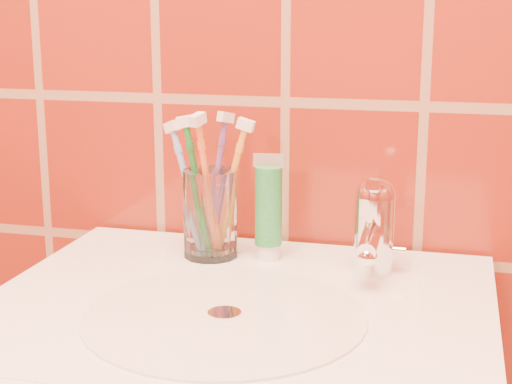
# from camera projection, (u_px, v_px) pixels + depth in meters

# --- Properties ---
(glass_tumbler) EXTENTS (0.09, 0.09, 0.11)m
(glass_tumbler) POSITION_uv_depth(u_px,v_px,m) (210.00, 214.00, 1.01)
(glass_tumbler) COLOR white
(glass_tumbler) RESTS_ON pedestal_sink
(toothpaste_tube) EXTENTS (0.04, 0.03, 0.14)m
(toothpaste_tube) POSITION_uv_depth(u_px,v_px,m) (269.00, 210.00, 1.00)
(toothpaste_tube) COLOR white
(toothpaste_tube) RESTS_ON pedestal_sink
(faucet) EXTENTS (0.05, 0.11, 0.12)m
(faucet) POSITION_uv_depth(u_px,v_px,m) (374.00, 222.00, 0.95)
(faucet) COLOR white
(faucet) RESTS_ON pedestal_sink
(toothbrush_0) EXTENTS (0.07, 0.06, 0.19)m
(toothbrush_0) POSITION_uv_depth(u_px,v_px,m) (198.00, 189.00, 0.99)
(toothbrush_0) COLOR #1E712D
(toothbrush_0) RESTS_ON glass_tumbler
(toothbrush_1) EXTENTS (0.08, 0.07, 0.19)m
(toothbrush_1) POSITION_uv_depth(u_px,v_px,m) (229.00, 189.00, 1.00)
(toothbrush_1) COLOR gold
(toothbrush_1) RESTS_ON glass_tumbler
(toothbrush_2) EXTENTS (0.06, 0.10, 0.21)m
(toothbrush_2) POSITION_uv_depth(u_px,v_px,m) (208.00, 188.00, 0.98)
(toothbrush_2) COLOR orange
(toothbrush_2) RESTS_ON glass_tumbler
(toothbrush_3) EXTENTS (0.14, 0.12, 0.19)m
(toothbrush_3) POSITION_uv_depth(u_px,v_px,m) (189.00, 190.00, 1.02)
(toothbrush_3) COLOR #7C9CDE
(toothbrush_3) RESTS_ON glass_tumbler
(toothbrush_4) EXTENTS (0.09, 0.11, 0.20)m
(toothbrush_4) POSITION_uv_depth(u_px,v_px,m) (216.00, 184.00, 1.02)
(toothbrush_4) COLOR #724390
(toothbrush_4) RESTS_ON glass_tumbler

